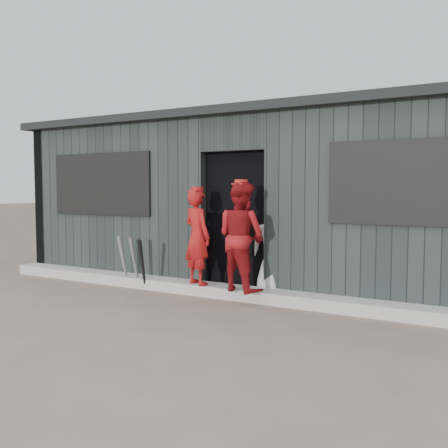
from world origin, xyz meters
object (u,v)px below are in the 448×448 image
Objects in this scene: bat_right at (142,265)px; player_grey_back at (275,247)px; player_red_right at (241,237)px; bat_mid at (135,263)px; dugout at (275,200)px; player_red_left at (197,237)px; bat_left at (123,261)px.

player_grey_back is (1.83, 0.60, 0.31)m from bat_right.
player_red_right is (1.58, 0.06, 0.49)m from bat_right.
bat_mid is 0.09× the size of dugout.
dugout is (-0.59, 1.32, 0.60)m from player_grey_back.
player_red_right is 0.62m from player_grey_back.
bat_right is at bearing 5.89° from player_grey_back.
dugout is (1.44, 1.85, 0.90)m from bat_mid.
bat_right is at bearing 19.22° from player_red_right.
player_red_left is at bearing 9.84° from bat_right.
player_grey_back reaches higher than bat_left.
bat_mid is 1.85m from player_red_right.
player_red_left reaches higher than bat_right.
player_red_left is at bearing 10.16° from player_red_right.
bat_mid is 1.01× the size of bat_right.
player_red_right is at bearing -164.07° from player_red_left.
bat_right is 0.57× the size of player_red_left.
player_red_right is at bearing -0.56° from bat_mid.
player_red_left is 0.74m from player_red_right.
player_grey_back is at bearing 18.22° from bat_right.
player_grey_back is at bearing -132.20° from player_red_left.
dugout is (1.68, 1.82, 0.90)m from bat_left.
player_red_right is at bearing -79.44° from dugout.
bat_mid is 2.12m from player_grey_back.
bat_mid is 0.54× the size of player_red_right.
bat_right is 0.55× the size of player_grey_back.
player_red_left is (0.85, 0.15, 0.44)m from bat_right.
bat_left is at bearing 24.82° from player_red_left.
bat_left is 0.24m from bat_mid.
player_red_right reaches higher than bat_left.
bat_left is at bearing 173.92° from bat_mid.
bat_left is 1.03× the size of bat_right.
bat_left is 0.57× the size of player_grey_back.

